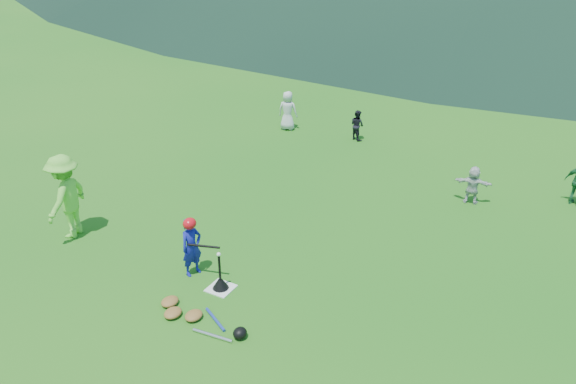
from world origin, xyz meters
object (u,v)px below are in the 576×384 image
Objects in this scene: adult_coach at (66,197)px; fielder_d at (473,185)px; batting_tee at (221,283)px; fielder_b at (357,125)px; home_plate at (221,288)px; batter_child at (192,247)px; equipment_pile at (193,316)px; fielder_a at (288,111)px.

adult_coach reaches higher than fielder_d.
fielder_b is at bearing 96.02° from batting_tee.
batter_child reaches higher than home_plate.
equipment_pile is (0.98, -9.25, -0.40)m from fielder_b.
fielder_d is 0.51× the size of equipment_pile.
adult_coach is at bearing 179.27° from batting_tee.
batting_tee is at bearing 52.81° from fielder_d.
home_plate is 0.25× the size of equipment_pile.
home_plate is 0.39× the size of batter_child.
adult_coach is (-3.14, -0.11, 0.33)m from batter_child.
batting_tee is at bearing -84.54° from batter_child.
fielder_d reaches higher than equipment_pile.
equipment_pile is (3.98, -0.98, -0.84)m from adult_coach.
batter_child is 1.26× the size of fielder_b.
fielder_d is at bearing -17.35° from batter_child.
equipment_pile is at bearing 57.00° from fielder_d.
home_plate is 0.25× the size of adult_coach.
equipment_pile is at bearing -83.91° from batting_tee.
batter_child is at bearing 95.20° from fielder_a.
batting_tee is (3.16, -8.10, -0.49)m from fielder_a.
adult_coach reaches higher than batting_tee.
fielder_a is at bearing 159.39° from adult_coach.
batting_tee is at bearing 96.09° from equipment_pile.
adult_coach is 1.97× the size of fielder_d.
fielder_d is (7.03, 5.68, -0.45)m from adult_coach.
equipment_pile is at bearing -83.91° from home_plate.
fielder_a is at bearing 109.84° from equipment_pile.
home_plate is 0.66× the size of batting_tee.
fielder_b is (-0.88, 8.32, 0.45)m from home_plate.
batting_tee is (0.88, -8.32, -0.33)m from fielder_b.
fielder_b is at bearing 144.56° from adult_coach.
batting_tee is at bearing 0.00° from home_plate.
batter_child is at bearing 127.66° from equipment_pile.
fielder_b is (3.00, 8.27, -0.45)m from adult_coach.
fielder_b is at bearing 96.02° from equipment_pile.
batter_child is 3.16m from adult_coach.
fielder_a is at bearing 34.52° from batter_child.
fielder_d is (6.31, -2.36, -0.15)m from fielder_a.
fielder_d is (3.89, 5.57, -0.12)m from batter_child.
fielder_a is 1.33× the size of fielder_d.
batter_child is at bearing 167.88° from batting_tee.
fielder_a is (-3.16, 8.10, 0.61)m from home_plate.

